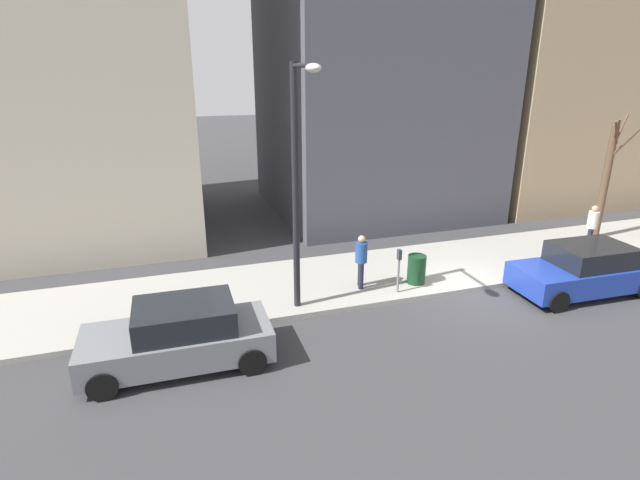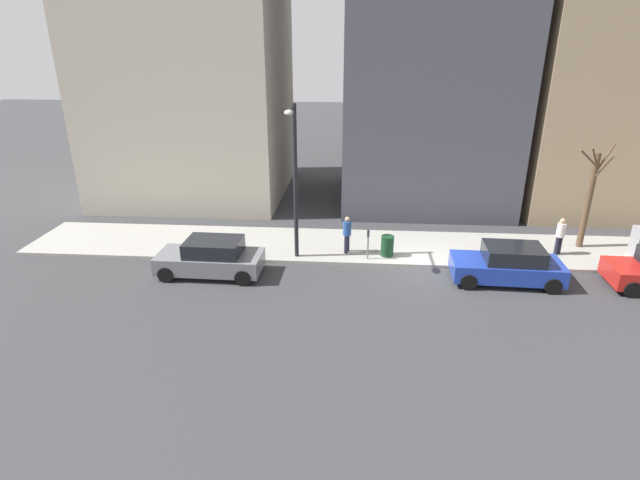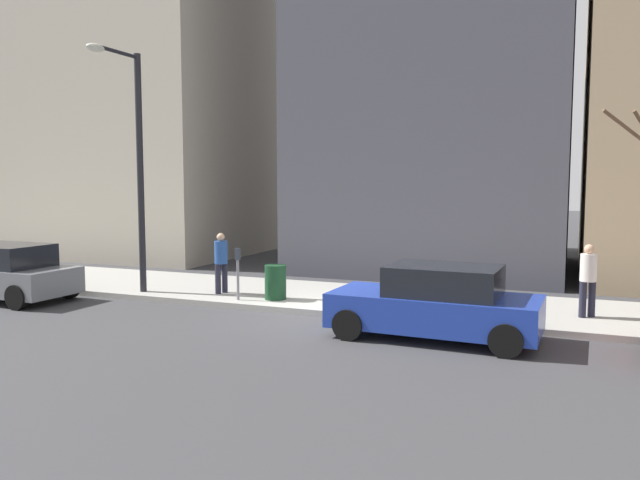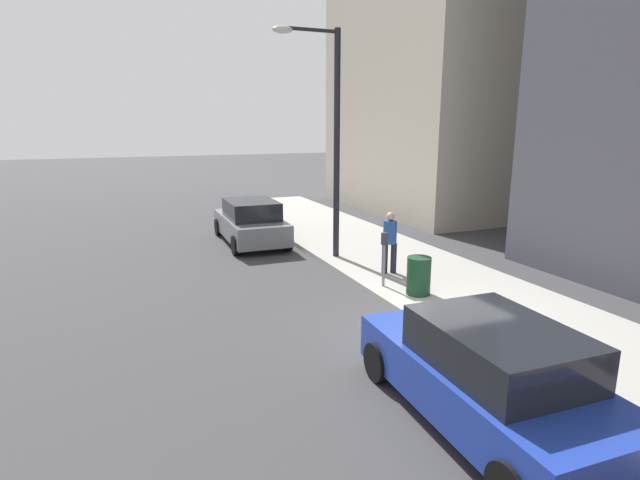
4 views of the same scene
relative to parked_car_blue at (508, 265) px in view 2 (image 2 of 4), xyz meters
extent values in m
plane|color=#38383A|center=(1.03, 3.07, -0.74)|extent=(120.00, 120.00, 0.00)
cube|color=#9E9B93|center=(3.03, 3.07, -0.66)|extent=(4.00, 36.00, 0.15)
cylinder|color=black|center=(-0.97, -4.31, -0.42)|extent=(0.24, 0.65, 0.64)
cylinder|color=black|center=(0.73, -4.36, -0.42)|extent=(0.24, 0.65, 0.64)
cube|color=#1E389E|center=(0.00, 0.05, -0.17)|extent=(1.95, 4.26, 0.70)
cube|color=black|center=(-0.01, -0.15, 0.48)|extent=(1.68, 2.26, 0.60)
cylinder|color=black|center=(-0.79, 1.63, -0.42)|extent=(0.24, 0.65, 0.64)
cylinder|color=black|center=(0.91, 1.57, -0.42)|extent=(0.24, 0.65, 0.64)
cylinder|color=black|center=(-0.90, -1.46, -0.42)|extent=(0.24, 0.65, 0.64)
cylinder|color=black|center=(0.79, -1.53, -0.42)|extent=(0.24, 0.65, 0.64)
cube|color=slate|center=(-0.20, 11.87, -0.17)|extent=(1.89, 4.24, 0.70)
cube|color=black|center=(-0.20, 11.67, 0.48)|extent=(1.64, 2.23, 0.60)
cylinder|color=black|center=(-1.02, 13.44, -0.42)|extent=(0.23, 0.64, 0.64)
cylinder|color=black|center=(0.68, 13.40, -0.42)|extent=(0.23, 0.64, 0.64)
cylinder|color=black|center=(-1.08, 10.34, -0.42)|extent=(0.23, 0.64, 0.64)
cylinder|color=black|center=(0.62, 10.30, -0.42)|extent=(0.23, 0.64, 0.64)
cylinder|color=slate|center=(1.48, 5.46, -0.06)|extent=(0.07, 0.07, 1.05)
cube|color=#2D333D|center=(1.48, 5.46, 0.61)|extent=(0.14, 0.10, 0.30)
cube|color=#A8A399|center=(2.33, -6.12, -0.50)|extent=(0.83, 0.61, 0.18)
cylinder|color=black|center=(1.58, 8.54, 2.66)|extent=(0.18, 0.18, 6.50)
cylinder|color=black|center=(0.78, 8.54, 5.81)|extent=(1.60, 0.10, 0.10)
ellipsoid|color=beige|center=(-0.02, 8.54, 5.76)|extent=(0.56, 0.32, 0.20)
cylinder|color=brown|center=(3.63, -4.23, 1.58)|extent=(0.28, 0.28, 4.33)
cylinder|color=brown|center=(3.17, -4.33, 3.18)|extent=(0.98, 0.30, 1.28)
cylinder|color=brown|center=(3.07, -3.67, 3.57)|extent=(1.00, 1.29, 1.02)
cylinder|color=brown|center=(3.75, -4.60, 3.42)|extent=(0.31, 0.81, 1.37)
cylinder|color=brown|center=(3.32, -3.97, 3.63)|extent=(0.66, 0.62, 0.89)
cylinder|color=#14381E|center=(1.93, 4.61, -0.14)|extent=(0.56, 0.56, 0.90)
cylinder|color=#1E1E2D|center=(2.72, -2.98, -0.18)|extent=(0.16, 0.16, 0.82)
cylinder|color=#1E1E2D|center=(2.57, -2.79, -0.18)|extent=(0.16, 0.16, 0.82)
cylinder|color=silver|center=(2.64, -2.89, 0.54)|extent=(0.36, 0.36, 0.62)
sphere|color=tan|center=(2.64, -2.89, 0.96)|extent=(0.22, 0.22, 0.22)
cylinder|color=#1E1E2D|center=(2.28, 6.34, -0.18)|extent=(0.16, 0.16, 0.82)
cylinder|color=#1E1E2D|center=(2.05, 6.41, -0.18)|extent=(0.16, 0.16, 0.82)
cylinder|color=#23478C|center=(2.17, 6.37, 0.54)|extent=(0.36, 0.36, 0.62)
sphere|color=tan|center=(2.17, 6.37, 0.96)|extent=(0.22, 0.22, 0.22)
cube|color=tan|center=(12.52, -8.83, 7.18)|extent=(11.98, 11.98, 15.82)
camera|label=1|loc=(-10.67, 11.89, 5.81)|focal=28.00mm
camera|label=2|loc=(-18.27, 6.05, 8.20)|focal=28.00mm
camera|label=3|loc=(-12.52, -2.49, 2.48)|focal=35.00mm
camera|label=4|loc=(-4.49, -4.84, 3.33)|focal=28.00mm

